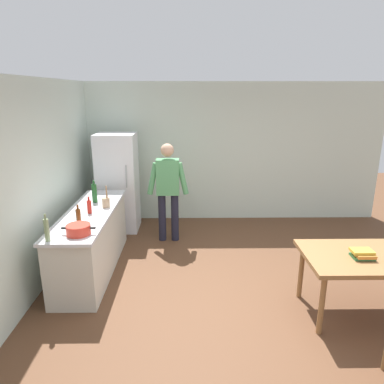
{
  "coord_description": "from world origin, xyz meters",
  "views": [
    {
      "loc": [
        -0.61,
        -3.85,
        2.53
      ],
      "look_at": [
        -0.55,
        1.0,
        1.12
      ],
      "focal_mm": 32.74,
      "sensor_mm": 36.0,
      "label": 1
    }
  ],
  "objects_px": {
    "utensil_jar": "(106,202)",
    "book_stack": "(363,254)",
    "person": "(168,186)",
    "bottle_vinegar_tall": "(47,230)",
    "cooking_pot": "(79,230)",
    "dining_table": "(366,261)",
    "bottle_beer_brown": "(78,216)",
    "refrigerator": "(118,183)",
    "bottle_wine_green": "(94,193)",
    "bottle_sauce_red": "(89,207)"
  },
  "relations": [
    {
      "from": "utensil_jar",
      "to": "book_stack",
      "type": "height_order",
      "value": "utensil_jar"
    },
    {
      "from": "person",
      "to": "bottle_vinegar_tall",
      "type": "height_order",
      "value": "person"
    },
    {
      "from": "cooking_pot",
      "to": "bottle_vinegar_tall",
      "type": "distance_m",
      "value": 0.35
    },
    {
      "from": "person",
      "to": "dining_table",
      "type": "bearing_deg",
      "value": -42.41
    },
    {
      "from": "cooking_pot",
      "to": "bottle_beer_brown",
      "type": "height_order",
      "value": "bottle_beer_brown"
    },
    {
      "from": "book_stack",
      "to": "cooking_pot",
      "type": "bearing_deg",
      "value": 173.87
    },
    {
      "from": "refrigerator",
      "to": "bottle_wine_green",
      "type": "xyz_separation_m",
      "value": [
        -0.12,
        -1.18,
        0.15
      ]
    },
    {
      "from": "bottle_vinegar_tall",
      "to": "bottle_beer_brown",
      "type": "bearing_deg",
      "value": 68.53
    },
    {
      "from": "cooking_pot",
      "to": "bottle_vinegar_tall",
      "type": "bearing_deg",
      "value": -147.81
    },
    {
      "from": "refrigerator",
      "to": "utensil_jar",
      "type": "bearing_deg",
      "value": -86.05
    },
    {
      "from": "book_stack",
      "to": "bottle_wine_green",
      "type": "bearing_deg",
      "value": 154.63
    },
    {
      "from": "dining_table",
      "to": "bottle_vinegar_tall",
      "type": "relative_size",
      "value": 4.37
    },
    {
      "from": "person",
      "to": "cooking_pot",
      "type": "height_order",
      "value": "person"
    },
    {
      "from": "person",
      "to": "bottle_sauce_red",
      "type": "distance_m",
      "value": 1.52
    },
    {
      "from": "dining_table",
      "to": "bottle_wine_green",
      "type": "xyz_separation_m",
      "value": [
        -3.42,
        1.52,
        0.37
      ]
    },
    {
      "from": "bottle_wine_green",
      "to": "book_stack",
      "type": "distance_m",
      "value": 3.7
    },
    {
      "from": "utensil_jar",
      "to": "refrigerator",
      "type": "bearing_deg",
      "value": 93.95
    },
    {
      "from": "book_stack",
      "to": "bottle_sauce_red",
      "type": "bearing_deg",
      "value": 161.75
    },
    {
      "from": "dining_table",
      "to": "book_stack",
      "type": "height_order",
      "value": "book_stack"
    },
    {
      "from": "dining_table",
      "to": "bottle_vinegar_tall",
      "type": "xyz_separation_m",
      "value": [
        -3.59,
        0.1,
        0.36
      ]
    },
    {
      "from": "bottle_vinegar_tall",
      "to": "bottle_wine_green",
      "type": "distance_m",
      "value": 1.43
    },
    {
      "from": "refrigerator",
      "to": "cooking_pot",
      "type": "bearing_deg",
      "value": -90.0
    },
    {
      "from": "bottle_beer_brown",
      "to": "book_stack",
      "type": "relative_size",
      "value": 1.1
    },
    {
      "from": "cooking_pot",
      "to": "book_stack",
      "type": "xyz_separation_m",
      "value": [
        3.21,
        -0.35,
        -0.16
      ]
    },
    {
      "from": "refrigerator",
      "to": "cooking_pot",
      "type": "xyz_separation_m",
      "value": [
        -0.0,
        -2.42,
        0.06
      ]
    },
    {
      "from": "bottle_vinegar_tall",
      "to": "book_stack",
      "type": "height_order",
      "value": "bottle_vinegar_tall"
    },
    {
      "from": "person",
      "to": "bottle_beer_brown",
      "type": "xyz_separation_m",
      "value": [
        -1.04,
        -1.54,
        0.03
      ]
    },
    {
      "from": "bottle_vinegar_tall",
      "to": "bottle_sauce_red",
      "type": "xyz_separation_m",
      "value": [
        0.22,
        0.92,
        -0.04
      ]
    },
    {
      "from": "bottle_vinegar_tall",
      "to": "bottle_wine_green",
      "type": "relative_size",
      "value": 0.94
    },
    {
      "from": "book_stack",
      "to": "bottle_beer_brown",
      "type": "bearing_deg",
      "value": 168.58
    },
    {
      "from": "person",
      "to": "bottle_wine_green",
      "type": "distance_m",
      "value": 1.24
    },
    {
      "from": "bottle_vinegar_tall",
      "to": "person",
      "type": "bearing_deg",
      "value": 58.75
    },
    {
      "from": "bottle_beer_brown",
      "to": "bottle_wine_green",
      "type": "relative_size",
      "value": 0.76
    },
    {
      "from": "refrigerator",
      "to": "bottle_sauce_red",
      "type": "relative_size",
      "value": 7.5
    },
    {
      "from": "utensil_jar",
      "to": "bottle_sauce_red",
      "type": "height_order",
      "value": "utensil_jar"
    },
    {
      "from": "book_stack",
      "to": "bottle_vinegar_tall",
      "type": "bearing_deg",
      "value": 177.37
    },
    {
      "from": "utensil_jar",
      "to": "bottle_vinegar_tall",
      "type": "relative_size",
      "value": 1.0
    },
    {
      "from": "refrigerator",
      "to": "bottle_vinegar_tall",
      "type": "relative_size",
      "value": 5.62
    },
    {
      "from": "person",
      "to": "utensil_jar",
      "type": "relative_size",
      "value": 5.31
    },
    {
      "from": "person",
      "to": "dining_table",
      "type": "relative_size",
      "value": 1.21
    },
    {
      "from": "utensil_jar",
      "to": "person",
      "type": "bearing_deg",
      "value": 45.14
    },
    {
      "from": "person",
      "to": "bottle_beer_brown",
      "type": "relative_size",
      "value": 6.54
    },
    {
      "from": "cooking_pot",
      "to": "bottle_wine_green",
      "type": "xyz_separation_m",
      "value": [
        -0.12,
        1.24,
        0.09
      ]
    },
    {
      "from": "bottle_vinegar_tall",
      "to": "bottle_wine_green",
      "type": "height_order",
      "value": "bottle_wine_green"
    },
    {
      "from": "refrigerator",
      "to": "bottle_vinegar_tall",
      "type": "height_order",
      "value": "refrigerator"
    },
    {
      "from": "bottle_sauce_red",
      "to": "book_stack",
      "type": "bearing_deg",
      "value": -18.25
    },
    {
      "from": "bottle_wine_green",
      "to": "cooking_pot",
      "type": "bearing_deg",
      "value": -84.34
    },
    {
      "from": "bottle_wine_green",
      "to": "book_stack",
      "type": "relative_size",
      "value": 1.44
    },
    {
      "from": "cooking_pot",
      "to": "utensil_jar",
      "type": "bearing_deg",
      "value": 84.47
    },
    {
      "from": "cooking_pot",
      "to": "book_stack",
      "type": "relative_size",
      "value": 1.69
    }
  ]
}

